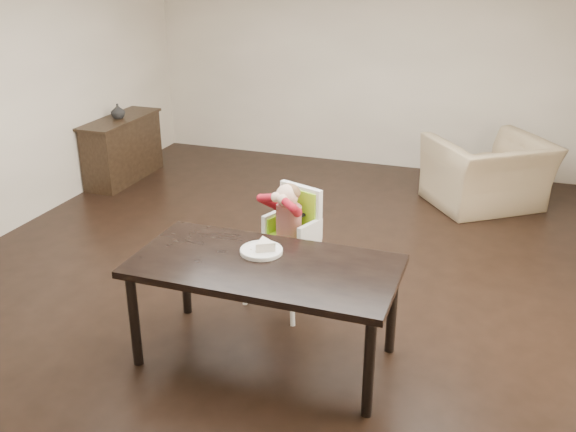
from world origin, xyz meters
name	(u,v)px	position (x,y,z in m)	size (l,w,h in m)	color
ground	(282,277)	(0.00, 0.00, 0.00)	(7.00, 7.00, 0.00)	black
room_walls	(281,67)	(0.00, 0.00, 1.86)	(6.02, 7.02, 2.71)	#BCAF9C
dining_table	(265,274)	(0.30, -1.18, 0.67)	(1.80, 0.90, 0.75)	black
high_chair	(291,220)	(0.21, -0.37, 0.73)	(0.56, 0.56, 1.04)	white
plate	(263,249)	(0.23, -1.03, 0.78)	(0.32, 0.32, 0.09)	white
armchair	(489,162)	(1.58, 2.38, 0.52)	(1.19, 0.78, 1.04)	tan
sideboard	(123,149)	(-2.78, 1.83, 0.40)	(0.44, 1.26, 0.79)	black
vase	(118,111)	(-2.78, 1.81, 0.88)	(0.17, 0.18, 0.17)	#99999E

